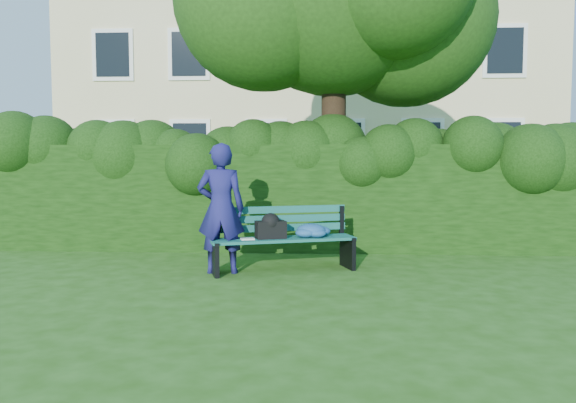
{
  "coord_description": "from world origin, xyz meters",
  "views": [
    {
      "loc": [
        0.45,
        -7.47,
        1.57
      ],
      "look_at": [
        0.0,
        0.6,
        0.95
      ],
      "focal_mm": 35.0,
      "sensor_mm": 36.0,
      "label": 1
    }
  ],
  "objects": [
    {
      "name": "man_reading",
      "position": [
        -0.89,
        0.09,
        0.89
      ],
      "size": [
        0.68,
        0.47,
        1.78
      ],
      "primitive_type": "imported",
      "rotation": [
        0.0,
        0.0,
        3.21
      ],
      "color": "#191855",
      "rests_on": "ground"
    },
    {
      "name": "park_bench",
      "position": [
        0.01,
        0.31,
        0.5
      ],
      "size": [
        2.08,
        1.16,
        0.89
      ],
      "rotation": [
        0.0,
        0.0,
        0.32
      ],
      "color": "#0D4540",
      "rests_on": "ground"
    },
    {
      "name": "ground",
      "position": [
        0.0,
        0.0,
        0.0
      ],
      "size": [
        80.0,
        80.0,
        0.0
      ],
      "primitive_type": "plane",
      "color": "#255110",
      "rests_on": "ground"
    },
    {
      "name": "hedge",
      "position": [
        0.0,
        2.2,
        0.9
      ],
      "size": [
        10.0,
        1.0,
        1.8
      ],
      "color": "black",
      "rests_on": "ground"
    },
    {
      "name": "apartment_building",
      "position": [
        -0.0,
        13.99,
        6.0
      ],
      "size": [
        16.0,
        8.08,
        12.0
      ],
      "color": "#CAC188",
      "rests_on": "ground"
    }
  ]
}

